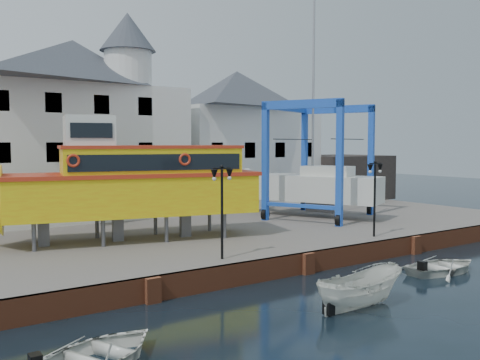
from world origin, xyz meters
TOP-DOWN VIEW (x-y plane):
  - ground at (0.00, 0.00)m, footprint 140.00×140.00m
  - hardstanding at (0.00, 11.00)m, footprint 44.00×22.00m
  - quay_wall at (-0.00, 0.10)m, footprint 44.00×0.47m
  - building_white_main at (-4.87, 18.39)m, footprint 14.00×8.30m
  - building_white_right at (9.00, 19.00)m, footprint 12.00×8.00m
  - shed_dark at (19.00, 17.00)m, footprint 8.00×7.00m
  - lamp_post_left at (-4.00, 1.20)m, footprint 1.12×0.32m
  - lamp_post_right at (6.00, 1.20)m, footprint 1.12×0.32m
  - tour_boat at (-6.12, 7.98)m, footprint 15.45×6.88m
  - travel_lift at (8.47, 9.41)m, footprint 8.72×10.23m
  - motorboat_a at (-1.91, -5.04)m, footprint 4.20×1.59m
  - motorboat_b at (5.49, -3.51)m, footprint 4.35×3.31m

SIDE VIEW (x-z plane):
  - ground at x=0.00m, z-range 0.00..0.00m
  - motorboat_a at x=-1.91m, z-range -0.81..0.81m
  - motorboat_b at x=5.49m, z-range -0.42..0.42m
  - hardstanding at x=0.00m, z-range 0.00..1.00m
  - quay_wall at x=0.00m, z-range 0.00..1.00m
  - shed_dark at x=19.00m, z-range 1.00..5.00m
  - travel_lift at x=8.47m, z-range -4.07..11.13m
  - tour_boat at x=-6.12m, z-range 0.81..7.36m
  - lamp_post_left at x=-4.00m, z-range 2.07..6.27m
  - lamp_post_right at x=6.00m, z-range 2.07..6.27m
  - building_white_right at x=9.00m, z-range 1.00..12.20m
  - building_white_main at x=-4.87m, z-range 0.34..14.34m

